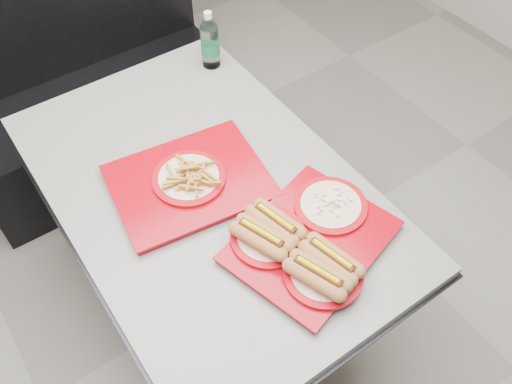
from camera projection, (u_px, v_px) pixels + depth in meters
ground at (218, 296)px, 2.36m from camera, size 6.00×6.00×0.00m
diner_table at (209, 216)px, 1.91m from camera, size 0.92×1.42×0.75m
booth_bench at (92, 90)px, 2.62m from camera, size 1.30×0.57×1.35m
tray_near at (306, 241)px, 1.60m from camera, size 0.55×0.48×0.10m
tray_far at (189, 179)px, 1.76m from camera, size 0.54×0.45×0.10m
water_bottle at (210, 43)px, 2.10m from camera, size 0.07×0.07×0.24m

